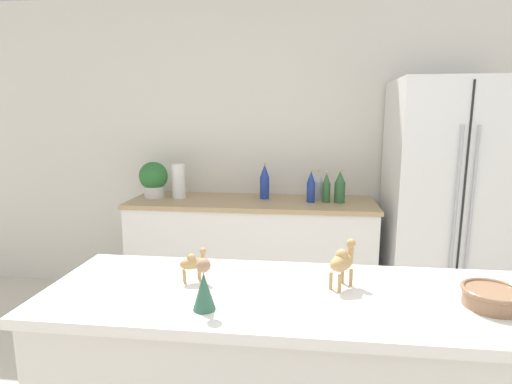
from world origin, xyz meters
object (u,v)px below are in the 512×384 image
Objects in this scene: fruit_bowl at (492,297)px; refrigerator at (445,204)px; back_bottle_4 at (326,188)px; camel_figurine at (193,262)px; potted_plant at (154,178)px; camel_figurine_second at (343,261)px; wise_man_figurine_crimson at (204,288)px; back_bottle_2 at (311,187)px; paper_towel_roll at (179,181)px; back_bottle_0 at (265,182)px; back_bottle_3 at (319,186)px; back_bottle_1 at (340,187)px.

refrigerator is at bearing 75.53° from fruit_bowl.
back_bottle_4 is 1.98× the size of camel_figurine.
potted_plant is 2.02m from camel_figurine.
camel_figurine_second reaches higher than fruit_bowl.
refrigerator is 11.09× the size of wise_man_figurine_crimson.
fruit_bowl is at bearing -74.34° from back_bottle_2.
back_bottle_4 is at bearing 6.62° from back_bottle_2.
paper_towel_roll is 1.95m from camel_figurine.
paper_towel_roll reaches higher than back_bottle_2.
back_bottle_2 is at bearing -15.12° from back_bottle_0.
potted_plant is 1.07× the size of paper_towel_roll.
back_bottle_3 is 1.45× the size of wise_man_figurine_crimson.
paper_towel_roll reaches higher than back_bottle_1.
back_bottle_3 reaches higher than fruit_bowl.
back_bottle_3 is (-0.94, 0.14, 0.10)m from refrigerator.
fruit_bowl is at bearing -104.47° from refrigerator.
refrigerator is at bearing -5.33° from back_bottle_0.
back_bottle_1 is 0.22m from back_bottle_2.
back_bottle_3 is 0.12m from back_bottle_4.
refrigerator reaches higher than camel_figurine_second.
back_bottle_2 is 1.57× the size of camel_figurine_second.
fruit_bowl is 1.14× the size of camel_figurine_second.
back_bottle_1 is at bearing 69.46° from camel_figurine.
potted_plant is 1.16× the size of back_bottle_1.
potted_plant is at bearing 133.52° from fruit_bowl.
potted_plant is 1.81× the size of wise_man_figurine_crimson.
back_bottle_0 reaches higher than paper_towel_roll.
back_bottle_4 is at bearing 72.37° from camel_figurine.
back_bottle_1 is at bearing 1.26° from back_bottle_4.
fruit_bowl is at bearing -65.51° from back_bottle_0.
camel_figurine_second is (-0.05, -1.79, 0.05)m from back_bottle_4.
refrigerator is 7.57× the size of back_bottle_4.
potted_plant is 0.92m from back_bottle_0.
refrigerator is 2.09m from paper_towel_roll.
back_bottle_3 is 1.47× the size of camel_figurine_second.
paper_towel_roll is 1.31m from back_bottle_1.
paper_towel_roll reaches higher than camel_figurine_second.
refrigerator is at bearing -2.69° from back_bottle_4.
back_bottle_2 reaches higher than fruit_bowl.
refrigerator is 7.10× the size of back_bottle_1.
camel_figurine is at bearing -105.18° from back_bottle_3.
back_bottle_2 is 2.03m from wise_man_figurine_crimson.
back_bottle_3 reaches higher than wise_man_figurine_crimson.
back_bottle_0 is 1.79× the size of camel_figurine_second.
potted_plant is at bearing 114.66° from wise_man_figurine_crimson.
camel_figurine is (-0.45, -1.79, 0.02)m from back_bottle_2.
back_bottle_2 is 1.84m from camel_figurine.
refrigerator reaches higher than potted_plant.
refrigerator reaches higher than wise_man_figurine_crimson.
back_bottle_3 is at bearing 2.71° from paper_towel_roll.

